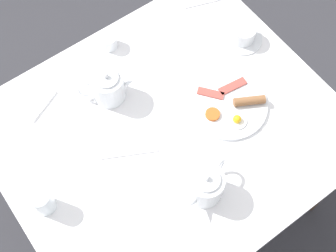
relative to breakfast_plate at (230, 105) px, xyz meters
The scene contains 11 objects.
ground_plane 0.77m from the breakfast_plate, 76.41° to the left, with size 8.00×8.00×0.00m, color #333338.
table 0.24m from the breakfast_plate, 76.41° to the left, with size 0.97×1.12×0.73m.
breakfast_plate is the anchor object (origin of this frame).
teapot_near 0.42m from the breakfast_plate, 48.09° to the left, with size 0.11×0.19×0.14m.
teapot_far 0.33m from the breakfast_plate, 126.41° to the left, with size 0.11×0.20×0.14m.
teacup_with_saucer_left 0.29m from the breakfast_plate, 48.59° to the right, with size 0.15×0.15×0.07m.
wine_glass_spare 0.70m from the breakfast_plate, 85.00° to the left, with size 0.07×0.07×0.10m.
creamer_jug 0.50m from the breakfast_plate, 23.19° to the left, with size 0.09×0.07×0.05m.
napkin_folded 0.68m from the breakfast_plate, 52.30° to the left, with size 0.15×0.17×0.01m.
fork_by_plate 0.47m from the breakfast_plate, 27.58° to the right, with size 0.07×0.16×0.00m.
knife_by_plate 0.39m from the breakfast_plate, 81.32° to the left, with size 0.10×0.18×0.00m.
Camera 1 is at (-0.56, 0.41, 2.15)m, focal length 50.00 mm.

